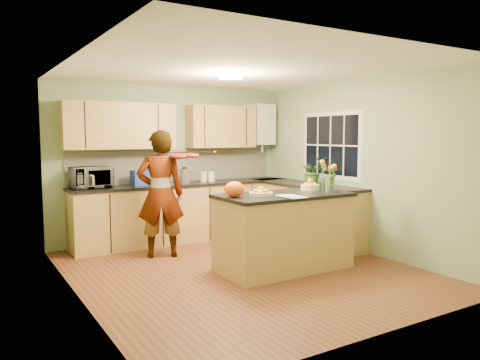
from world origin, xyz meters
TOP-DOWN VIEW (x-y plane):
  - floor at (0.00, 0.00)m, footprint 4.50×4.50m
  - ceiling at (0.00, 0.00)m, footprint 4.00×4.50m
  - wall_back at (0.00, 2.25)m, footprint 4.00×0.02m
  - wall_front at (0.00, -2.25)m, footprint 4.00×0.02m
  - wall_left at (-2.00, 0.00)m, footprint 0.02×4.50m
  - wall_right at (2.00, 0.00)m, footprint 0.02×4.50m
  - back_counter at (0.10, 1.95)m, footprint 3.64×0.62m
  - right_counter at (1.70, 0.85)m, footprint 0.62×2.24m
  - splashback at (0.10, 2.23)m, footprint 3.60×0.02m
  - upper_cabinets at (-0.18, 2.08)m, footprint 3.20×0.34m
  - boiler at (1.70, 2.09)m, footprint 0.40×0.30m
  - window_right at (1.99, 0.60)m, footprint 0.01×1.30m
  - light_switch at (-1.99, -0.60)m, footprint 0.02×0.09m
  - ceiling_lamp at (0.00, 0.30)m, footprint 0.30×0.30m
  - peninsula_island at (0.48, -0.22)m, footprint 1.70×0.87m
  - fruit_dish at (0.13, -0.22)m, footprint 0.29×0.29m
  - orange_bowl at (1.03, -0.07)m, footprint 0.25×0.25m
  - flower_vase at (1.08, -0.40)m, footprint 0.26×0.26m
  - orange_bag at (-0.22, -0.17)m, footprint 0.29×0.26m
  - papers at (0.38, -0.52)m, footprint 0.24×0.33m
  - violinist at (-0.62, 1.18)m, footprint 0.76×0.63m
  - violin at (-0.42, 0.96)m, footprint 0.70×0.61m
  - microwave at (-1.37, 1.97)m, footprint 0.59×0.44m
  - blue_box at (-0.63, 1.94)m, footprint 0.30×0.23m
  - kettle at (0.09, 1.92)m, footprint 0.17×0.17m
  - jar_cream at (0.45, 1.97)m, footprint 0.12×0.12m
  - jar_white at (0.58, 1.93)m, footprint 0.14×0.14m
  - potted_plant at (1.70, 0.68)m, footprint 0.39×0.35m

SIDE VIEW (x-z plane):
  - floor at x=0.00m, z-range 0.00..0.00m
  - back_counter at x=0.10m, z-range 0.00..0.94m
  - right_counter at x=1.70m, z-range 0.00..0.94m
  - peninsula_island at x=0.48m, z-range 0.00..0.97m
  - violinist at x=-0.62m, z-range 0.00..1.78m
  - papers at x=0.38m, z-range 0.97..0.98m
  - fruit_dish at x=0.13m, z-range 0.96..1.07m
  - jar_white at x=0.58m, z-range 0.94..1.11m
  - jar_cream at x=0.45m, z-range 0.94..1.11m
  - orange_bowl at x=1.03m, z-range 0.96..1.11m
  - blue_box at x=-0.63m, z-range 0.94..1.17m
  - orange_bag at x=-0.22m, z-range 0.97..1.16m
  - kettle at x=0.09m, z-range 0.91..1.22m
  - microwave at x=-1.37m, z-range 0.94..1.25m
  - potted_plant at x=1.70m, z-range 0.94..1.37m
  - splashback at x=0.10m, z-range 0.94..1.46m
  - wall_back at x=0.00m, z-range 0.00..2.50m
  - wall_front at x=0.00m, z-range 0.00..2.50m
  - wall_left at x=-2.00m, z-range 0.00..2.50m
  - wall_right at x=2.00m, z-range 0.00..2.50m
  - flower_vase at x=1.08m, z-range 1.05..1.52m
  - light_switch at x=-1.99m, z-range 1.26..1.34m
  - violin at x=-0.42m, z-range 1.34..1.51m
  - window_right at x=1.99m, z-range 1.02..2.08m
  - upper_cabinets at x=-0.18m, z-range 1.50..2.20m
  - boiler at x=1.70m, z-range 1.47..2.33m
  - ceiling_lamp at x=0.00m, z-range 2.43..2.50m
  - ceiling at x=0.00m, z-range 2.49..2.51m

